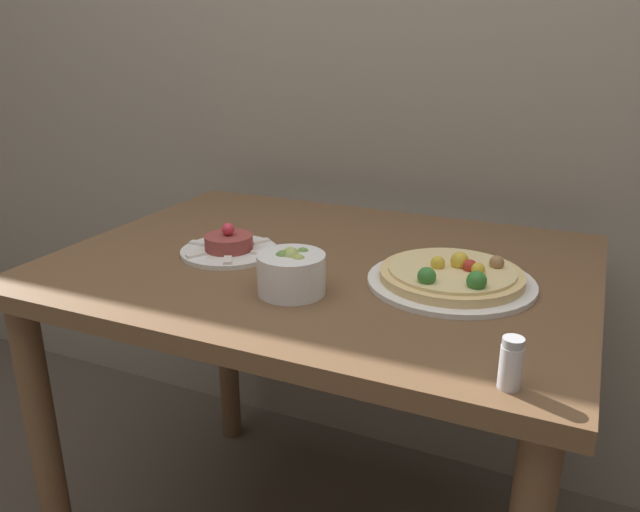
{
  "coord_description": "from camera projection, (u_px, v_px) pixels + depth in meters",
  "views": [
    {
      "loc": [
        0.49,
        -0.69,
        1.23
      ],
      "look_at": [
        0.04,
        0.32,
        0.83
      ],
      "focal_mm": 35.0,
      "sensor_mm": 36.0,
      "label": 1
    }
  ],
  "objects": [
    {
      "name": "pizza_plate",
      "position": [
        452.0,
        277.0,
        1.14
      ],
      "size": [
        0.31,
        0.31,
        0.06
      ],
      "color": "white",
      "rests_on": "dining_table"
    },
    {
      "name": "small_bowl",
      "position": [
        291.0,
        272.0,
        1.1
      ],
      "size": [
        0.12,
        0.12,
        0.08
      ],
      "color": "white",
      "rests_on": "dining_table"
    },
    {
      "name": "salt_shaker",
      "position": [
        511.0,
        363.0,
        0.81
      ],
      "size": [
        0.03,
        0.03,
        0.07
      ],
      "color": "silver",
      "rests_on": "dining_table"
    },
    {
      "name": "dining_table",
      "position": [
        322.0,
        312.0,
        1.32
      ],
      "size": [
        1.07,
        0.81,
        0.79
      ],
      "color": "brown",
      "rests_on": "ground_plane"
    },
    {
      "name": "back_wall",
      "position": [
        409.0,
        2.0,
        1.57
      ],
      "size": [
        8.0,
        0.05,
        2.6
      ],
      "color": "gray",
      "rests_on": "ground_plane"
    },
    {
      "name": "tartare_plate",
      "position": [
        229.0,
        247.0,
        1.31
      ],
      "size": [
        0.2,
        0.2,
        0.07
      ],
      "color": "white",
      "rests_on": "dining_table"
    }
  ]
}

